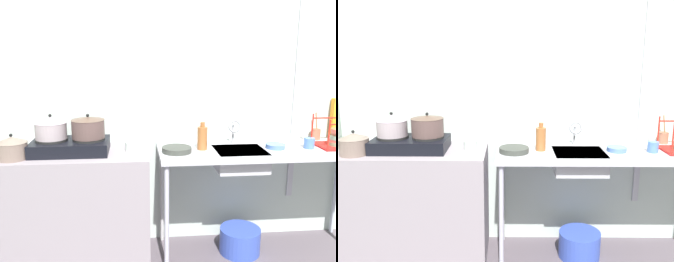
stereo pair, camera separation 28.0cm
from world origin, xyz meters
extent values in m
cube|color=#B8C5BC|center=(0.00, 1.63, 1.22)|extent=(5.15, 0.10, 2.44)
cube|color=#AEADB6|center=(0.38, 1.57, 1.34)|extent=(0.05, 0.01, 1.95)
cube|color=gray|center=(-1.51, 1.29, 0.45)|extent=(1.17, 0.57, 0.90)
cube|color=#AEADB6|center=(0.00, 1.29, 0.88)|extent=(1.68, 0.57, 0.04)
cylinder|color=#ACA9BC|center=(-0.80, 1.05, 0.43)|extent=(0.04, 0.04, 0.86)
cylinder|color=#B4B2B2|center=(-0.80, 1.54, 0.43)|extent=(0.04, 0.04, 0.86)
cube|color=black|center=(-1.51, 1.29, 0.95)|extent=(0.57, 0.36, 0.10)
cylinder|color=black|center=(-1.65, 1.29, 1.01)|extent=(0.24, 0.24, 0.02)
cylinder|color=black|center=(-1.37, 1.29, 1.01)|extent=(0.24, 0.24, 0.02)
cylinder|color=#A29198|center=(-1.65, 1.29, 1.08)|extent=(0.23, 0.23, 0.12)
cone|color=#A08C9B|center=(-1.65, 1.29, 1.16)|extent=(0.24, 0.24, 0.04)
sphere|color=black|center=(-1.65, 1.29, 1.20)|extent=(0.02, 0.02, 0.02)
cylinder|color=brown|center=(-1.37, 1.29, 1.09)|extent=(0.25, 0.25, 0.14)
cone|color=brown|center=(-1.37, 1.29, 1.17)|extent=(0.25, 0.25, 0.02)
sphere|color=black|center=(-1.37, 1.29, 1.19)|extent=(0.02, 0.02, 0.02)
cylinder|color=#7B665D|center=(-1.90, 1.16, 0.97)|extent=(0.22, 0.22, 0.12)
cone|color=gray|center=(-1.90, 1.16, 1.05)|extent=(0.22, 0.22, 0.04)
sphere|color=black|center=(-1.90, 1.16, 1.08)|extent=(0.02, 0.02, 0.02)
cylinder|color=silver|center=(-1.05, 1.32, 0.94)|extent=(0.11, 0.11, 0.07)
cone|color=silver|center=(-1.05, 1.32, 1.02)|extent=(0.10, 0.10, 0.09)
cube|color=#AEADB6|center=(-0.20, 1.25, 0.83)|extent=(0.39, 0.35, 0.15)
cylinder|color=#AEADB6|center=(-0.20, 1.45, 0.98)|extent=(0.02, 0.02, 0.16)
torus|color=#AEADB6|center=(-0.20, 1.41, 1.06)|extent=(0.11, 0.02, 0.11)
cylinder|color=#373A34|center=(-0.70, 1.23, 0.92)|extent=(0.23, 0.23, 0.04)
cylinder|color=red|center=(0.46, 1.14, 1.03)|extent=(0.01, 0.01, 0.25)
cylinder|color=red|center=(0.46, 1.41, 1.03)|extent=(0.01, 0.01, 0.25)
cylinder|color=#496EB0|center=(0.36, 1.25, 0.95)|extent=(0.08, 0.08, 0.08)
cylinder|color=#5071B5|center=(0.10, 1.27, 0.92)|extent=(0.15, 0.15, 0.04)
cylinder|color=#9C5A2E|center=(-0.49, 1.29, 0.99)|extent=(0.08, 0.08, 0.18)
cylinder|color=#9C5A2E|center=(-0.49, 1.29, 1.10)|extent=(0.04, 0.04, 0.04)
cylinder|color=#9F674D|center=(0.56, 1.52, 0.95)|extent=(0.08, 0.08, 0.09)
cylinder|color=olive|center=(0.56, 1.52, 1.04)|extent=(0.05, 0.02, 0.21)
cylinder|color=#354DB2|center=(-0.16, 1.27, 0.11)|extent=(0.34, 0.34, 0.21)
camera|label=1|loc=(-1.02, -1.43, 1.67)|focal=38.77mm
camera|label=2|loc=(-0.74, -1.44, 1.67)|focal=38.77mm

